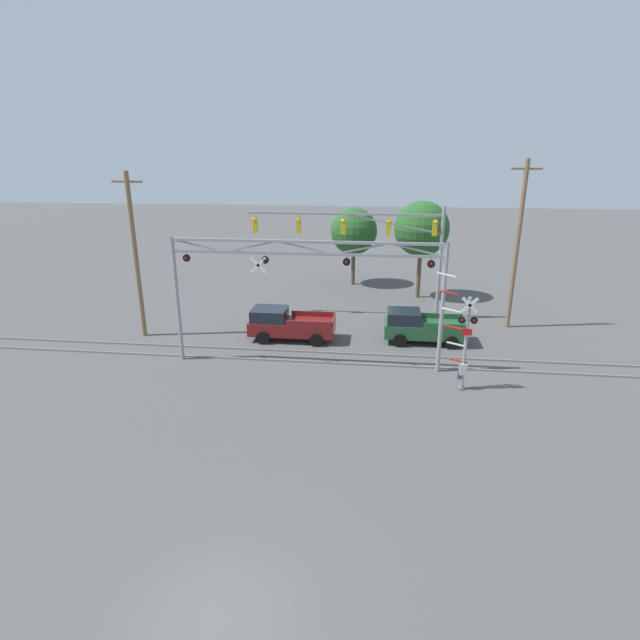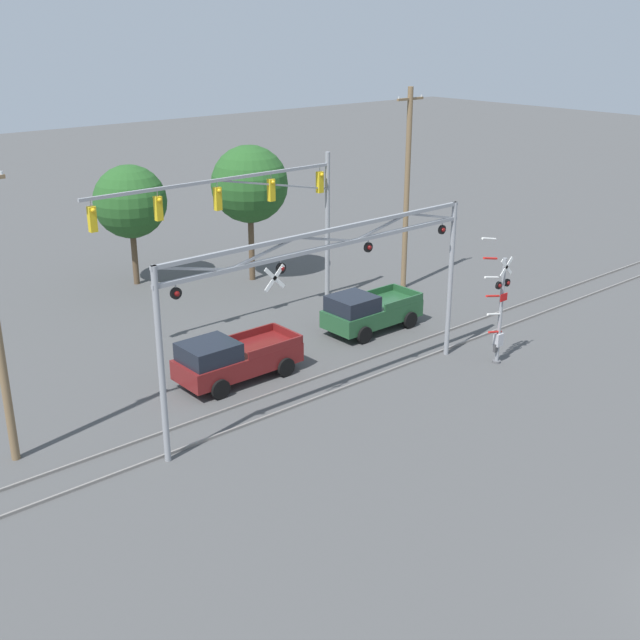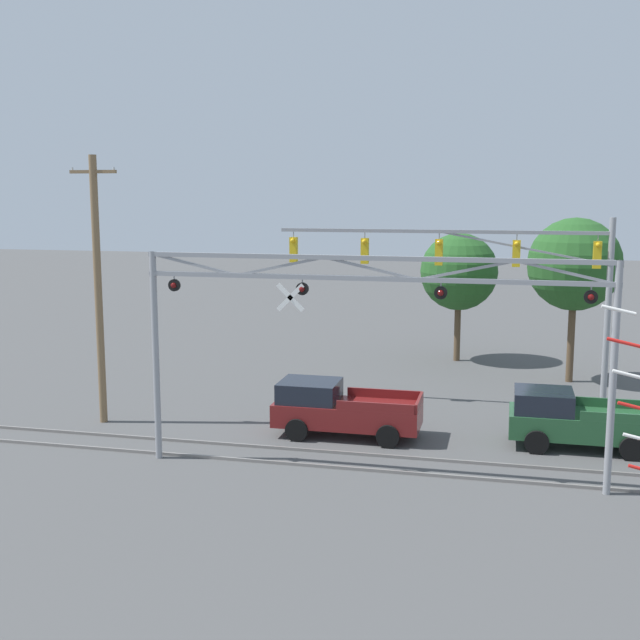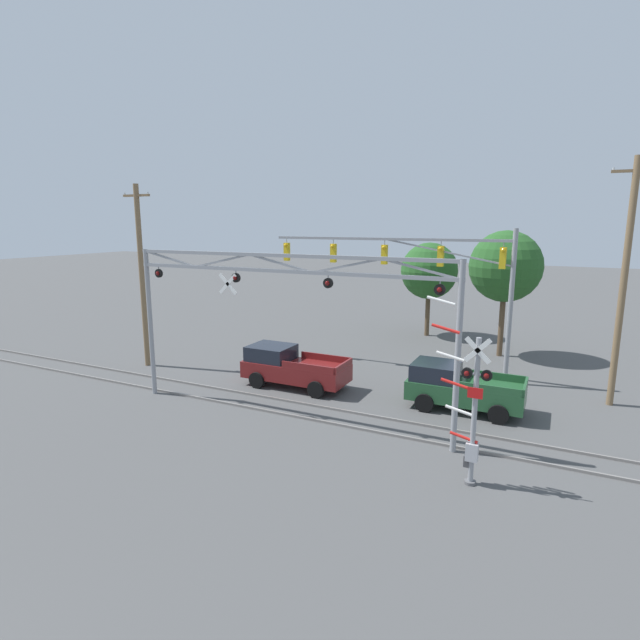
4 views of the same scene
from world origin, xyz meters
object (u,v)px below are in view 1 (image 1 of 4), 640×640
object	(u,v)px
crossing_gantry	(305,275)
crossing_signal_mast	(463,345)
pickup_truck_lead	(287,324)
utility_pole_right	(517,245)
traffic_signal_span	(381,238)
utility_pole_left	(136,255)
background_tree_far_left_verge	(422,229)
background_tree_beyond_span	(354,231)
pickup_truck_following	(420,326)

from	to	relation	value
crossing_gantry	crossing_signal_mast	xyz separation A→B (m)	(7.74, -2.00, -2.68)
crossing_gantry	pickup_truck_lead	distance (m)	5.72
utility_pole_right	pickup_truck_lead	bearing A→B (deg)	-164.29
crossing_gantry	traffic_signal_span	bearing A→B (deg)	66.60
traffic_signal_span	pickup_truck_lead	distance (m)	8.71
crossing_signal_mast	utility_pole_left	size ratio (longest dim) A/B	0.58
crossing_signal_mast	traffic_signal_span	world-z (taller)	traffic_signal_span
traffic_signal_span	background_tree_far_left_verge	bearing A→B (deg)	60.51
crossing_signal_mast	background_tree_beyond_span	size ratio (longest dim) A/B	0.88
traffic_signal_span	pickup_truck_following	world-z (taller)	traffic_signal_span
traffic_signal_span	utility_pole_left	world-z (taller)	utility_pole_left
crossing_gantry	traffic_signal_span	xyz separation A→B (m)	(3.80, 8.79, 0.54)
pickup_truck_following	utility_pole_left	world-z (taller)	utility_pole_left
crossing_gantry	utility_pole_left	size ratio (longest dim) A/B	1.42
pickup_truck_lead	pickup_truck_following	distance (m)	7.98
pickup_truck_following	utility_pole_right	world-z (taller)	utility_pole_right
pickup_truck_lead	background_tree_beyond_span	distance (m)	14.72
crossing_signal_mast	background_tree_far_left_verge	xyz separation A→B (m)	(-0.90, 16.15, 3.08)
pickup_truck_following	background_tree_beyond_span	world-z (taller)	background_tree_beyond_span
pickup_truck_lead	utility_pole_left	size ratio (longest dim) A/B	0.52
background_tree_beyond_span	background_tree_far_left_verge	distance (m)	6.40
crossing_gantry	utility_pole_right	size ratio (longest dim) A/B	1.33
traffic_signal_span	pickup_truck_lead	xyz separation A→B (m)	(-5.48, -5.04, -4.52)
crossing_signal_mast	utility_pole_left	distance (m)	19.36
traffic_signal_span	pickup_truck_following	xyz separation A→B (m)	(2.48, -4.54, -4.53)
crossing_signal_mast	pickup_truck_following	distance (m)	6.54
crossing_signal_mast	utility_pole_right	bearing A→B (deg)	65.24
background_tree_far_left_verge	crossing_gantry	bearing A→B (deg)	-115.78
traffic_signal_span	pickup_truck_following	size ratio (longest dim) A/B	2.73
utility_pole_left	utility_pole_right	world-z (taller)	utility_pole_right
traffic_signal_span	pickup_truck_lead	world-z (taller)	traffic_signal_span
pickup_truck_lead	utility_pole_right	distance (m)	15.07
pickup_truck_following	utility_pole_right	distance (m)	8.13
pickup_truck_lead	pickup_truck_following	xyz separation A→B (m)	(7.96, 0.50, -0.00)
traffic_signal_span	background_tree_beyond_span	bearing A→B (deg)	104.31
crossing_signal_mast	utility_pole_left	bearing A→B (deg)	163.73
pickup_truck_lead	utility_pole_right	xyz separation A→B (m)	(13.87, 3.90, 4.44)
pickup_truck_following	utility_pole_left	distance (m)	17.45
crossing_signal_mast	utility_pole_right	size ratio (longest dim) A/B	0.54
utility_pole_right	background_tree_far_left_verge	xyz separation A→B (m)	(-5.35, 6.50, -0.07)
utility_pole_left	background_tree_far_left_verge	bearing A→B (deg)	31.66
utility_pole_left	crossing_signal_mast	bearing A→B (deg)	-16.27
traffic_signal_span	utility_pole_left	bearing A→B (deg)	-159.44
utility_pole_left	background_tree_beyond_span	xyz separation A→B (m)	(12.19, 14.29, -0.52)
crossing_signal_mast	pickup_truck_following	size ratio (longest dim) A/B	1.20
crossing_signal_mast	utility_pole_right	xyz separation A→B (m)	(4.45, 9.65, 3.15)
crossing_gantry	pickup_truck_lead	xyz separation A→B (m)	(-1.68, 3.75, -3.98)
utility_pole_left	utility_pole_right	distance (m)	23.24
traffic_signal_span	pickup_truck_lead	size ratio (longest dim) A/B	2.54
crossing_gantry	crossing_signal_mast	size ratio (longest dim) A/B	2.44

